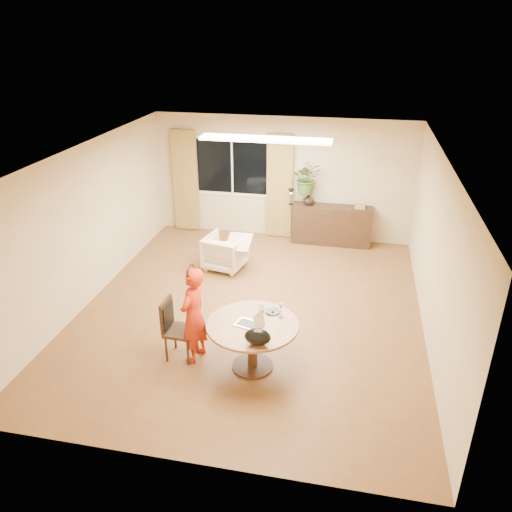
{
  "coord_description": "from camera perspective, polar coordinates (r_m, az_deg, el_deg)",
  "views": [
    {
      "loc": [
        1.51,
        -6.96,
        4.35
      ],
      "look_at": [
        0.12,
        -0.2,
        1.08
      ],
      "focal_mm": 35.0,
      "sensor_mm": 36.0,
      "label": 1
    }
  ],
  "objects": [
    {
      "name": "vase",
      "position": [
        10.57,
        6.04,
        6.47
      ],
      "size": [
        0.26,
        0.26,
        0.25
      ],
      "primitive_type": "imported",
      "rotation": [
        0.0,
        0.0,
        0.08
      ],
      "color": "black",
      "rests_on": "sideboard"
    },
    {
      "name": "dining_table",
      "position": [
        6.76,
        -0.41,
        -8.81
      ],
      "size": [
        1.24,
        1.24,
        0.7
      ],
      "color": "brown",
      "rests_on": "floor"
    },
    {
      "name": "throw",
      "position": [
        9.28,
        -1.98,
        2.04
      ],
      "size": [
        0.45,
        0.55,
        0.03
      ],
      "primitive_type": null,
      "rotation": [
        0.0,
        0.0,
        0.01
      ],
      "color": "beige",
      "rests_on": "armchair"
    },
    {
      "name": "laptop",
      "position": [
        6.6,
        -0.87,
        -7.01
      ],
      "size": [
        0.39,
        0.31,
        0.23
      ],
      "primitive_type": null,
      "rotation": [
        0.0,
        0.0,
        -0.27
      ],
      "color": "#B7B7BC",
      "rests_on": "dining_table"
    },
    {
      "name": "curtain_right",
      "position": [
        10.72,
        2.71,
        7.92
      ],
      "size": [
        0.55,
        0.08,
        2.25
      ],
      "primitive_type": "cube",
      "color": "olive",
      "rests_on": "wall_back"
    },
    {
      "name": "tumbler",
      "position": [
        6.91,
        0.63,
        -6.03
      ],
      "size": [
        0.08,
        0.08,
        0.1
      ],
      "primitive_type": null,
      "rotation": [
        0.0,
        0.0,
        0.21
      ],
      "color": "white",
      "rests_on": "dining_table"
    },
    {
      "name": "desk_lamp",
      "position": [
        10.54,
        4.02,
        6.81
      ],
      "size": [
        0.19,
        0.19,
        0.36
      ],
      "primitive_type": null,
      "rotation": [
        0.0,
        0.0,
        0.34
      ],
      "color": "black",
      "rests_on": "sideboard"
    },
    {
      "name": "handbag",
      "position": [
        6.23,
        0.19,
        -9.23
      ],
      "size": [
        0.36,
        0.25,
        0.22
      ],
      "primitive_type": null,
      "rotation": [
        0.0,
        0.0,
        0.17
      ],
      "color": "black",
      "rests_on": "dining_table"
    },
    {
      "name": "pot_lid",
      "position": [
        6.92,
        1.92,
        -6.3
      ],
      "size": [
        0.24,
        0.24,
        0.03
      ],
      "primitive_type": null,
      "rotation": [
        0.0,
        0.0,
        0.16
      ],
      "color": "white",
      "rests_on": "dining_table"
    },
    {
      "name": "book_stack",
      "position": [
        10.55,
        11.8,
        5.59
      ],
      "size": [
        0.23,
        0.18,
        0.09
      ],
      "primitive_type": null,
      "rotation": [
        0.0,
        0.0,
        0.09
      ],
      "color": "olive",
      "rests_on": "sideboard"
    },
    {
      "name": "floor",
      "position": [
        8.34,
        -0.56,
        -6.09
      ],
      "size": [
        6.5,
        6.5,
        0.0
      ],
      "primitive_type": "plane",
      "color": "brown",
      "rests_on": "ground"
    },
    {
      "name": "bouquet",
      "position": [
        10.44,
        5.83,
        8.85
      ],
      "size": [
        0.69,
        0.63,
        0.66
      ],
      "primitive_type": "imported",
      "rotation": [
        0.0,
        0.0,
        0.22
      ],
      "color": "#366526",
      "rests_on": "vase"
    },
    {
      "name": "ceiling",
      "position": [
        7.33,
        -0.65,
        11.54
      ],
      "size": [
        6.5,
        6.5,
        0.0
      ],
      "primitive_type": "plane",
      "rotation": [
        3.14,
        0.0,
        0.0
      ],
      "color": "white",
      "rests_on": "wall_back"
    },
    {
      "name": "wall_back",
      "position": [
        10.76,
        3.07,
        8.84
      ],
      "size": [
        5.5,
        0.0,
        5.5
      ],
      "primitive_type": "plane",
      "rotation": [
        1.57,
        0.0,
        0.0
      ],
      "color": "tan",
      "rests_on": "floor"
    },
    {
      "name": "wall_right",
      "position": [
        7.7,
        19.85,
        0.41
      ],
      "size": [
        0.0,
        6.5,
        6.5
      ],
      "primitive_type": "plane",
      "rotation": [
        1.57,
        0.0,
        -1.57
      ],
      "color": "tan",
      "rests_on": "floor"
    },
    {
      "name": "armchair",
      "position": [
        9.56,
        -3.52,
        0.46
      ],
      "size": [
        0.85,
        0.86,
        0.67
      ],
      "primitive_type": "imported",
      "rotation": [
        0.0,
        0.0,
        2.94
      ],
      "color": "beige",
      "rests_on": "floor"
    },
    {
      "name": "window",
      "position": [
        10.89,
        -2.73,
        10.15
      ],
      "size": [
        1.7,
        0.03,
        1.3
      ],
      "color": "white",
      "rests_on": "wall_back"
    },
    {
      "name": "ceiling_panel",
      "position": [
        8.48,
        1.1,
        13.2
      ],
      "size": [
        2.2,
        0.35,
        0.05
      ],
      "primitive_type": "cube",
      "color": "white",
      "rests_on": "ceiling"
    },
    {
      "name": "wine_glass",
      "position": [
        6.76,
        2.87,
        -6.22
      ],
      "size": [
        0.09,
        0.09,
        0.22
      ],
      "primitive_type": null,
      "rotation": [
        0.0,
        0.0,
        0.14
      ],
      "color": "white",
      "rests_on": "dining_table"
    },
    {
      "name": "child",
      "position": [
        6.9,
        -7.14,
        -6.72
      ],
      "size": [
        0.58,
        0.44,
        1.41
      ],
      "primitive_type": "imported",
      "rotation": [
        0.0,
        0.0,
        -1.79
      ],
      "color": "red",
      "rests_on": "floor"
    },
    {
      "name": "dining_chair",
      "position": [
        7.1,
        -8.66,
        -8.3
      ],
      "size": [
        0.45,
        0.41,
        0.9
      ],
      "primitive_type": null,
      "rotation": [
        0.0,
        0.0,
        -0.04
      ],
      "color": "black",
      "rests_on": "floor"
    },
    {
      "name": "sideboard",
      "position": [
        10.72,
        8.64,
        3.52
      ],
      "size": [
        1.67,
        0.41,
        0.83
      ],
      "primitive_type": "cube",
      "color": "black",
      "rests_on": "floor"
    },
    {
      "name": "wall_left",
      "position": [
        8.71,
        -18.63,
        3.47
      ],
      "size": [
        0.0,
        6.5,
        6.5
      ],
      "primitive_type": "plane",
      "rotation": [
        1.57,
        0.0,
        1.57
      ],
      "color": "tan",
      "rests_on": "floor"
    },
    {
      "name": "curtain_left",
      "position": [
        11.22,
        -8.06,
        8.49
      ],
      "size": [
        0.55,
        0.08,
        2.25
      ],
      "primitive_type": "cube",
      "color": "olive",
      "rests_on": "wall_back"
    }
  ]
}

